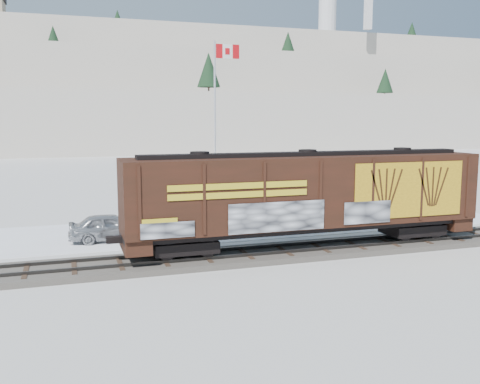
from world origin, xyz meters
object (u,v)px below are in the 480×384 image
object	(u,v)px
car_dark	(284,216)
hopper_railcar	(307,194)
car_white	(203,216)
flagpole	(217,149)
car_silver	(111,227)

from	to	relation	value
car_dark	hopper_railcar	bearing A→B (deg)	143.40
hopper_railcar	car_dark	xyz separation A→B (m)	(1.53, 6.49, -2.36)
car_white	flagpole	bearing A→B (deg)	-11.09
hopper_railcar	car_silver	distance (m)	11.18
flagpole	car_white	xyz separation A→B (m)	(-2.52, -5.84, -3.76)
hopper_railcar	car_silver	size ratio (longest dim) A/B	4.03
hopper_railcar	car_white	size ratio (longest dim) A/B	3.77
car_white	hopper_railcar	bearing A→B (deg)	-142.83
flagpole	car_silver	distance (m)	11.76
car_silver	car_dark	size ratio (longest dim) A/B	0.99
flagpole	car_silver	bearing A→B (deg)	-137.86
car_dark	flagpole	bearing A→B (deg)	-3.29
hopper_railcar	car_dark	distance (m)	7.07
hopper_railcar	flagpole	distance (m)	13.47
hopper_railcar	flagpole	size ratio (longest dim) A/B	1.50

